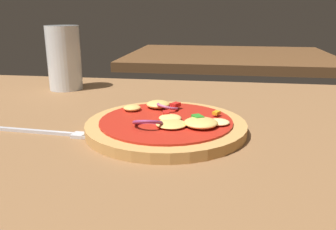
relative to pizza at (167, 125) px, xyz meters
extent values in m
cube|color=brown|center=(0.01, -0.04, -0.03)|extent=(1.36, 0.87, 0.03)
cylinder|color=tan|center=(0.00, 0.00, 0.00)|extent=(0.24, 0.24, 0.02)
cylinder|color=red|center=(0.00, 0.00, 0.01)|extent=(0.20, 0.20, 0.00)
ellipsoid|color=#E5BC60|center=(0.01, -0.03, 0.01)|extent=(0.04, 0.04, 0.01)
ellipsoid|color=#E5BC60|center=(-0.03, 0.07, 0.01)|extent=(0.04, 0.04, 0.01)
ellipsoid|color=#F4DB8E|center=(0.08, -0.01, 0.01)|extent=(0.03, 0.03, 0.01)
ellipsoid|color=#E5BC60|center=(-0.06, 0.04, 0.01)|extent=(0.03, 0.03, 0.01)
ellipsoid|color=#EFCC72|center=(0.00, 0.00, 0.01)|extent=(0.03, 0.03, 0.01)
ellipsoid|color=#E5BC60|center=(0.05, -0.02, 0.01)|extent=(0.05, 0.05, 0.01)
torus|color=#93386B|center=(-0.02, -0.04, 0.01)|extent=(0.05, 0.05, 0.02)
torus|color=#B25984|center=(-0.01, 0.05, 0.01)|extent=(0.05, 0.05, 0.01)
cube|color=orange|center=(0.07, 0.03, 0.01)|extent=(0.01, 0.01, 0.00)
cube|color=red|center=(0.00, 0.06, 0.02)|extent=(0.02, 0.02, 0.01)
cube|color=#2D8C28|center=(0.05, -0.01, 0.02)|extent=(0.02, 0.02, 0.01)
cube|color=red|center=(0.00, 0.01, 0.02)|extent=(0.01, 0.02, 0.01)
cube|color=silver|center=(-0.20, -0.04, -0.01)|extent=(0.13, 0.01, 0.01)
cube|color=silver|center=(-0.12, -0.04, -0.01)|extent=(0.02, 0.02, 0.01)
cube|color=silver|center=(-0.10, -0.05, -0.01)|extent=(0.03, 0.00, 0.00)
cube|color=silver|center=(-0.10, -0.05, -0.01)|extent=(0.03, 0.00, 0.00)
cube|color=silver|center=(-0.10, -0.04, -0.01)|extent=(0.03, 0.00, 0.00)
cube|color=silver|center=(-0.10, -0.04, -0.01)|extent=(0.03, 0.00, 0.00)
cylinder|color=silver|center=(-0.28, 0.26, 0.06)|extent=(0.08, 0.08, 0.14)
cylinder|color=gold|center=(-0.28, 0.26, 0.03)|extent=(0.07, 0.07, 0.07)
cylinder|color=white|center=(-0.28, 0.26, 0.07)|extent=(0.07, 0.07, 0.01)
cube|color=brown|center=(0.11, 1.00, -0.03)|extent=(0.84, 0.64, 0.03)
camera|label=1|loc=(0.08, -0.50, 0.17)|focal=37.38mm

